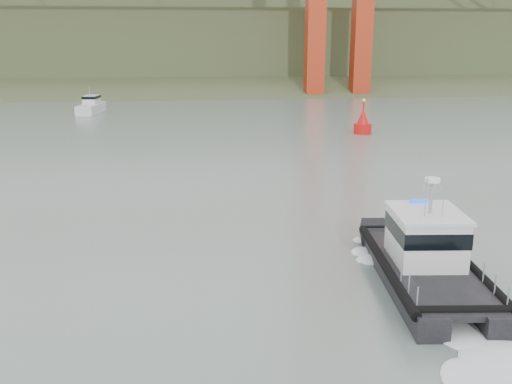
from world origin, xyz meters
TOP-DOWN VIEW (x-y plane):
  - ground at (0.00, 0.00)m, footprint 400.00×400.00m
  - headlands at (0.00, 125.50)m, footprint 500.00×105.36m
  - patrol_boat at (6.14, -0.38)m, footprint 4.47×9.94m
  - motorboat at (-16.33, 57.42)m, footprint 3.16×6.82m
  - nav_buoy at (14.86, 36.69)m, footprint 1.87×1.87m

SIDE VIEW (x-z plane):
  - ground at x=0.00m, z-range 0.00..0.00m
  - motorboat at x=-16.33m, z-range -0.90..2.70m
  - nav_buoy at x=14.86m, z-range -0.92..2.97m
  - patrol_boat at x=6.14m, z-range -1.17..3.51m
  - headlands at x=0.00m, z-range -6.52..20.61m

